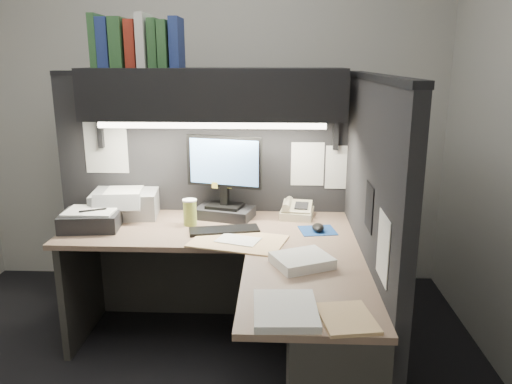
% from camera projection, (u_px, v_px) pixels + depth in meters
% --- Properties ---
extents(wall_back, '(3.50, 0.04, 2.70)m').
position_uv_depth(wall_back, '(210.00, 108.00, 3.72)').
color(wall_back, '#B8B6AF').
rests_on(wall_back, floor).
extents(partition_back, '(1.90, 0.06, 1.60)m').
position_uv_depth(partition_back, '(205.00, 199.00, 3.31)').
color(partition_back, black).
rests_on(partition_back, floor).
extents(partition_right, '(0.06, 1.50, 1.60)m').
position_uv_depth(partition_right, '(369.00, 241.00, 2.55)').
color(partition_right, black).
rests_on(partition_right, floor).
extents(desk, '(1.70, 1.53, 0.73)m').
position_uv_depth(desk, '(259.00, 319.00, 2.49)').
color(desk, '#7D624F').
rests_on(desk, floor).
extents(overhead_shelf, '(1.55, 0.34, 0.30)m').
position_uv_depth(overhead_shelf, '(214.00, 94.00, 2.96)').
color(overhead_shelf, black).
rests_on(overhead_shelf, partition_back).
extents(task_light_tube, '(1.32, 0.04, 0.04)m').
position_uv_depth(task_light_tube, '(211.00, 125.00, 2.86)').
color(task_light_tube, white).
rests_on(task_light_tube, overhead_shelf).
extents(monitor, '(0.47, 0.29, 0.52)m').
position_uv_depth(monitor, '(224.00, 186.00, 3.09)').
color(monitor, black).
rests_on(monitor, desk).
extents(keyboard, '(0.42, 0.22, 0.02)m').
position_uv_depth(keyboard, '(224.00, 230.00, 2.89)').
color(keyboard, black).
rests_on(keyboard, desk).
extents(mousepad, '(0.23, 0.21, 0.00)m').
position_uv_depth(mousepad, '(317.00, 230.00, 2.91)').
color(mousepad, navy).
rests_on(mousepad, desk).
extents(mouse, '(0.07, 0.11, 0.04)m').
position_uv_depth(mouse, '(318.00, 227.00, 2.89)').
color(mouse, black).
rests_on(mouse, mousepad).
extents(telephone, '(0.23, 0.24, 0.08)m').
position_uv_depth(telephone, '(297.00, 211.00, 3.15)').
color(telephone, '#C4B997').
rests_on(telephone, desk).
extents(coffee_cup, '(0.10, 0.10, 0.15)m').
position_uv_depth(coffee_cup, '(190.00, 213.00, 2.99)').
color(coffee_cup, '#CBCD52').
rests_on(coffee_cup, desk).
extents(printer, '(0.44, 0.39, 0.16)m').
position_uv_depth(printer, '(126.00, 203.00, 3.19)').
color(printer, '#929497').
rests_on(printer, desk).
extents(notebook_stack, '(0.36, 0.31, 0.10)m').
position_uv_depth(notebook_stack, '(91.00, 220.00, 2.95)').
color(notebook_stack, black).
rests_on(notebook_stack, desk).
extents(open_folder, '(0.56, 0.44, 0.01)m').
position_uv_depth(open_folder, '(238.00, 241.00, 2.73)').
color(open_folder, tan).
rests_on(open_folder, desk).
extents(paper_stack_a, '(0.33, 0.31, 0.05)m').
position_uv_depth(paper_stack_a, '(302.00, 261.00, 2.41)').
color(paper_stack_a, white).
rests_on(paper_stack_a, desk).
extents(paper_stack_b, '(0.26, 0.32, 0.03)m').
position_uv_depth(paper_stack_b, '(285.00, 310.00, 1.95)').
color(paper_stack_b, white).
rests_on(paper_stack_b, desk).
extents(manila_stack, '(0.24, 0.28, 0.01)m').
position_uv_depth(manila_stack, '(347.00, 318.00, 1.91)').
color(manila_stack, tan).
rests_on(manila_stack, desk).
extents(binder_row, '(0.52, 0.25, 0.30)m').
position_uv_depth(binder_row, '(137.00, 43.00, 2.90)').
color(binder_row, '#264C27').
rests_on(binder_row, overhead_shelf).
extents(pinned_papers, '(1.76, 1.31, 0.51)m').
position_uv_depth(pinned_papers, '(262.00, 175.00, 2.87)').
color(pinned_papers, white).
rests_on(pinned_papers, partition_back).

